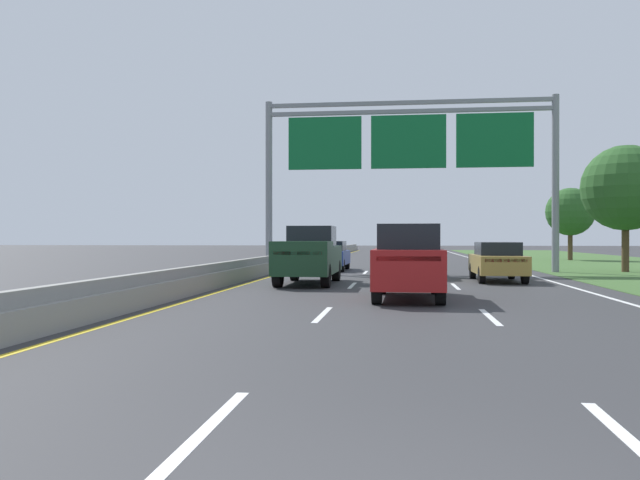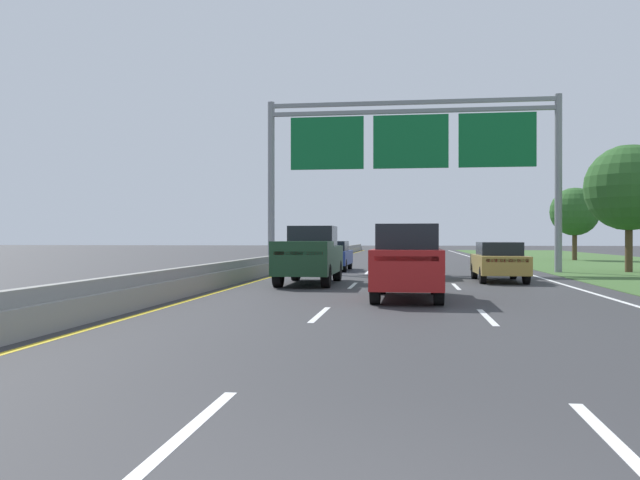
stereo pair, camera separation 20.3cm
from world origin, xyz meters
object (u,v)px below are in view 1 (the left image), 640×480
car_grey_centre_lane_suv (406,252)px  car_red_centre_lane_suv (409,260)px  roadside_tree_far (570,212)px  roadside_tree_mid (625,188)px  overhead_sign_gantry (408,149)px  pickup_truck_darkgreen (309,255)px  car_blue_left_lane_sedan (330,255)px  car_gold_right_lane_sedan (497,261)px

car_grey_centre_lane_suv → car_red_centre_lane_suv: same height
car_red_centre_lane_suv → roadside_tree_far: 36.38m
car_grey_centre_lane_suv → car_red_centre_lane_suv: size_ratio=1.00×
car_grey_centre_lane_suv → roadside_tree_mid: roadside_tree_mid is taller
overhead_sign_gantry → roadside_tree_far: size_ratio=2.67×
car_grey_centre_lane_suv → roadside_tree_far: bearing=-27.6°
pickup_truck_darkgreen → car_blue_left_lane_sedan: pickup_truck_darkgreen is taller
roadside_tree_mid → car_gold_right_lane_sedan: bearing=-133.7°
car_grey_centre_lane_suv → roadside_tree_mid: 12.68m
overhead_sign_gantry → car_blue_left_lane_sedan: bearing=169.4°
car_blue_left_lane_sedan → pickup_truck_darkgreen: bearing=-177.8°
roadside_tree_mid → overhead_sign_gantry: bearing=-176.2°
car_grey_centre_lane_suv → roadside_tree_far: 26.78m
roadside_tree_far → car_blue_left_lane_sedan: bearing=-133.3°
car_blue_left_lane_sedan → car_gold_right_lane_sedan: bearing=-135.5°
car_grey_centre_lane_suv → car_blue_left_lane_sedan: 6.72m
car_blue_left_lane_sedan → roadside_tree_mid: roadside_tree_mid is taller
pickup_truck_darkgreen → roadside_tree_far: roadside_tree_far is taller
overhead_sign_gantry → car_gold_right_lane_sedan: size_ratio=3.42×
car_grey_centre_lane_suv → pickup_truck_darkgreen: bearing=143.9°
pickup_truck_darkgreen → roadside_tree_mid: 18.19m
roadside_tree_far → car_gold_right_lane_sedan: bearing=-109.8°
pickup_truck_darkgreen → car_blue_left_lane_sedan: (-0.32, 10.22, -0.26)m
overhead_sign_gantry → car_gold_right_lane_sedan: overhead_sign_gantry is taller
overhead_sign_gantry → pickup_truck_darkgreen: size_ratio=2.79×
car_grey_centre_lane_suv → car_gold_right_lane_sedan: car_grey_centre_lane_suv is taller
pickup_truck_darkgreen → car_grey_centre_lane_suv: bearing=-37.4°
car_gold_right_lane_sedan → roadside_tree_mid: (7.46, 7.80, 3.45)m
overhead_sign_gantry → roadside_tree_far: 22.79m
car_blue_left_lane_sedan → overhead_sign_gantry: bearing=-100.2°
pickup_truck_darkgreen → car_grey_centre_lane_suv: (3.69, 4.83, 0.02)m
overhead_sign_gantry → roadside_tree_far: overhead_sign_gantry is taller
pickup_truck_darkgreen → roadside_tree_far: 32.78m
car_gold_right_lane_sedan → pickup_truck_darkgreen: bearing=107.8°
car_red_centre_lane_suv → roadside_tree_far: size_ratio=0.84×
roadside_tree_mid → car_grey_centre_lane_suv: bearing=-154.3°
car_red_centre_lane_suv → roadside_tree_far: bearing=-20.0°
car_gold_right_lane_sedan → roadside_tree_far: (9.27, 25.80, 2.95)m
pickup_truck_darkgreen → car_gold_right_lane_sedan: (7.29, 2.36, -0.26)m
car_red_centre_lane_suv → pickup_truck_darkgreen: bearing=33.3°
car_grey_centre_lane_suv → roadside_tree_mid: (11.06, 5.33, 3.17)m
car_gold_right_lane_sedan → roadside_tree_far: bearing=-19.9°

